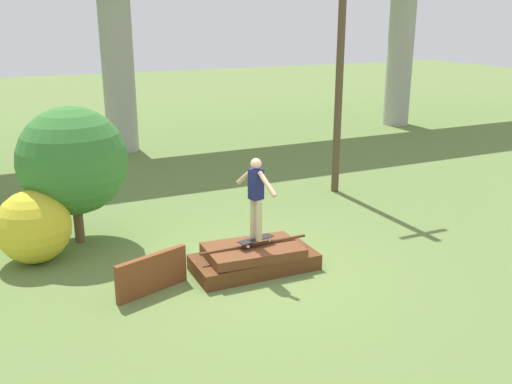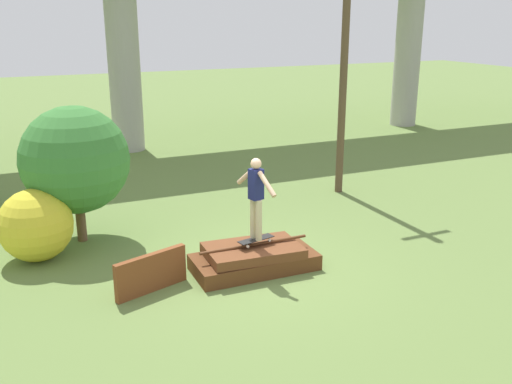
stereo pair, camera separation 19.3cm
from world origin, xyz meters
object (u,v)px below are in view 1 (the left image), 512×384
Objects in this scene: bush_yellow_flowering at (34,227)px; skateboard at (256,239)px; utility_pole at (341,50)px; tree_behind_right at (73,161)px; skater at (256,193)px.

skateboard is at bearing -30.41° from bush_yellow_flowering.
utility_pole is 7.26m from tree_behind_right.
tree_behind_right is (-6.93, -0.80, -2.00)m from utility_pole.
bush_yellow_flowering is at bearing 149.59° from skateboard.
skater is 4.02m from tree_behind_right.
skateboard is 4.33m from bush_yellow_flowering.
bush_yellow_flowering is at bearing -169.34° from utility_pole.
utility_pole is at bearing 10.66° from bush_yellow_flowering.
skater is (-0.00, 0.00, 0.91)m from skateboard.
tree_behind_right reaches higher than skater.
utility_pole reaches higher than skateboard.
utility_pole is at bearing 41.66° from skateboard.
skater reaches higher than skateboard.
bush_yellow_flowering is (-7.86, -1.48, -3.06)m from utility_pole.
utility_pole is at bearing 6.59° from tree_behind_right.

